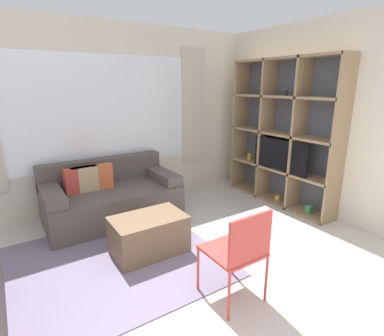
# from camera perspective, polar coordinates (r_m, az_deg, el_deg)

# --- Properties ---
(wall_back) EXTENTS (6.17, 0.11, 2.70)m
(wall_back) POSITION_cam_1_polar(r_m,az_deg,el_deg) (4.63, -16.53, 9.09)
(wall_back) COLOR beige
(wall_back) RESTS_ON ground_plane
(wall_right) EXTENTS (0.07, 4.38, 2.70)m
(wall_right) POSITION_cam_1_polar(r_m,az_deg,el_deg) (4.77, 21.06, 8.78)
(wall_right) COLOR beige
(wall_right) RESTS_ON ground_plane
(area_rug) EXTENTS (2.85, 1.95, 0.01)m
(area_rug) POSITION_cam_1_polar(r_m,az_deg,el_deg) (3.39, -20.59, -18.17)
(area_rug) COLOR slate
(area_rug) RESTS_ON ground_plane
(shelving_unit) EXTENTS (0.35, 1.90, 2.21)m
(shelving_unit) POSITION_cam_1_polar(r_m,az_deg,el_deg) (4.82, 17.00, 6.02)
(shelving_unit) COLOR #515660
(shelving_unit) RESTS_ON ground_plane
(couch_main) EXTENTS (1.76, 0.94, 0.81)m
(couch_main) POSITION_cam_1_polar(r_m,az_deg,el_deg) (4.35, -15.22, -5.47)
(couch_main) COLOR #564C47
(couch_main) RESTS_ON ground_plane
(ottoman) EXTENTS (0.80, 0.51, 0.44)m
(ottoman) POSITION_cam_1_polar(r_m,az_deg,el_deg) (3.46, -8.22, -12.49)
(ottoman) COLOR brown
(ottoman) RESTS_ON ground_plane
(folding_chair) EXTENTS (0.44, 0.46, 0.86)m
(folding_chair) POSITION_cam_1_polar(r_m,az_deg,el_deg) (2.62, 9.01, -14.93)
(folding_chair) COLOR #CC3D38
(folding_chair) RESTS_ON ground_plane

